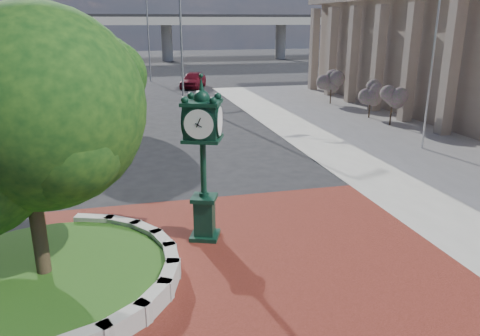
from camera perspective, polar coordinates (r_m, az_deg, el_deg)
name	(u,v)px	position (r m, az deg, el deg)	size (l,w,h in m)	color
ground	(236,262)	(13.38, -0.48, -11.35)	(200.00, 200.00, 0.00)	black
plaza	(245,279)	(12.53, 0.62, -13.40)	(12.00, 12.00, 0.04)	#5E2116
sidewalk	(473,142)	(29.16, 26.49, 2.87)	(20.00, 50.00, 0.04)	#9E9B93
planter_wall	(137,265)	(12.97, -12.44, -11.44)	(2.96, 6.77, 0.54)	#9E9B93
grass_bed	(45,278)	(13.20, -22.63, -12.27)	(6.10, 6.10, 0.40)	#194313
overpass	(134,21)	(81.44, -12.83, 17.11)	(90.00, 12.00, 7.50)	#9E9B93
tree_planter	(26,144)	(11.94, -24.59, 2.68)	(5.20, 5.20, 6.33)	#38281C
tree_street	(100,78)	(29.60, -16.68, 10.51)	(4.40, 4.40, 5.45)	#38281C
post_clock	(203,154)	(13.76, -4.53, 1.75)	(1.28, 1.28, 4.98)	black
parked_car	(193,80)	(48.18, -5.74, 10.65)	(1.91, 4.76, 1.62)	#5A0C18
flagpole_a	(433,60)	(25.84, 22.42, 12.09)	(1.38, 0.36, 8.98)	silver
street_lamp_near	(184,30)	(39.92, -6.90, 16.39)	(2.15, 0.89, 9.88)	slate
street_lamp_far	(150,32)	(53.98, -10.93, 15.98)	(1.94, 0.95, 9.11)	slate
shrub_near	(392,101)	(31.55, 18.04, 7.75)	(1.20, 1.20, 2.20)	#38281C
shrub_mid	(371,95)	(33.65, 15.63, 8.52)	(1.20, 1.20, 2.20)	#38281C
shrub_far	(331,84)	(38.88, 11.06, 9.96)	(1.20, 1.20, 2.20)	#38281C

